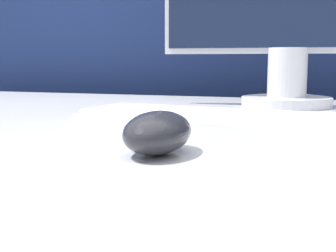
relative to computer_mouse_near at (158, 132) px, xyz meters
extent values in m
cube|color=navy|center=(-0.08, 0.88, -0.15)|extent=(5.00, 0.03, 1.23)
ellipsoid|color=#232328|center=(0.00, 0.00, 0.00)|extent=(0.07, 0.11, 0.04)
cube|color=white|center=(0.01, 0.19, -0.01)|extent=(0.39, 0.18, 0.02)
cube|color=silver|center=(0.01, 0.19, 0.00)|extent=(0.37, 0.16, 0.01)
cylinder|color=silver|center=(0.09, 0.54, -0.01)|extent=(0.18, 0.18, 0.02)
cylinder|color=silver|center=(0.09, 0.54, 0.05)|extent=(0.08, 0.08, 0.10)
camera|label=1|loc=(0.16, -0.44, 0.07)|focal=50.00mm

